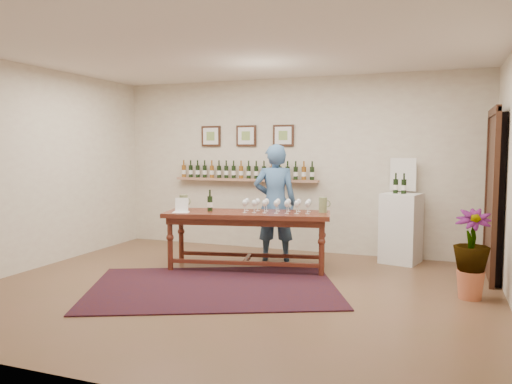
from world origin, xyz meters
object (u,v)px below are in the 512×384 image
(tasting_table, at_px, (247,221))
(display_pedestal, at_px, (401,228))
(person, at_px, (275,203))
(potted_plant, at_px, (471,254))

(tasting_table, relative_size, display_pedestal, 2.31)
(tasting_table, distance_m, person, 0.70)
(tasting_table, xyz_separation_m, display_pedestal, (1.96, 1.17, -0.17))
(person, bearing_deg, potted_plant, 143.04)
(tasting_table, distance_m, potted_plant, 2.86)
(tasting_table, bearing_deg, display_pedestal, 18.88)
(display_pedestal, xyz_separation_m, person, (-1.77, -0.52, 0.36))
(tasting_table, bearing_deg, person, 61.94)
(tasting_table, height_order, potted_plant, potted_plant)
(display_pedestal, bearing_deg, potted_plant, -61.21)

